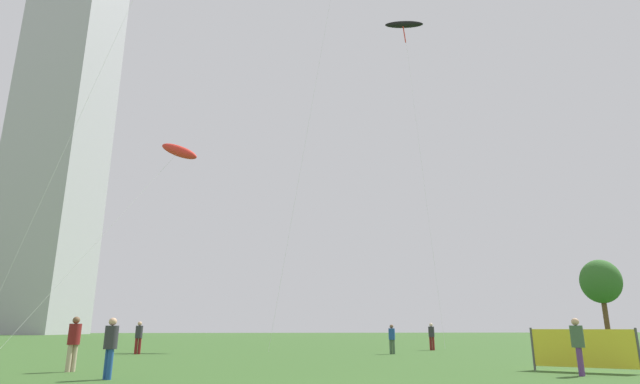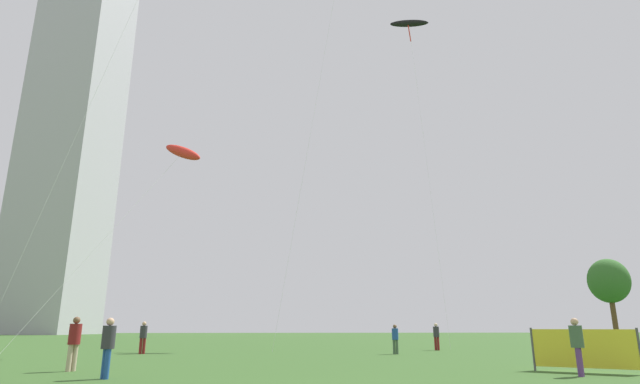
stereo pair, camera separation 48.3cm
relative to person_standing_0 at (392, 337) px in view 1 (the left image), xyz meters
The scene contains 11 objects.
person_standing_0 is the anchor object (origin of this frame).
person_standing_2 6.16m from the person_standing_0, 49.28° to the left, with size 0.40×0.40×1.80m.
person_standing_3 17.65m from the person_standing_0, 144.07° to the right, with size 0.42×0.42×1.88m.
person_standing_4 14.11m from the person_standing_0, 79.47° to the right, with size 0.40×0.40×1.80m.
person_standing_5 18.04m from the person_standing_0, 132.62° to the right, with size 0.40×0.40×1.79m.
person_standing_6 14.89m from the person_standing_0, behind, with size 0.41×0.41×1.85m.
kite_flying_2 17.64m from the person_standing_0, behind, with size 7.33×8.58×13.41m.
kite_flying_3 33.85m from the person_standing_0, 66.05° to the left, with size 3.92×7.95×32.18m.
park_tree_0 18.78m from the person_standing_0, 16.72° to the left, with size 2.89×2.89×6.47m.
distant_highrise_0 118.65m from the person_standing_0, 122.37° to the left, with size 17.22×17.88×97.83m, color #A8A8AD.
event_banner 13.09m from the person_standing_0, 74.10° to the right, with size 2.68×2.15×1.49m.
Camera 1 is at (-1.56, -11.15, 1.50)m, focal length 27.81 mm.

